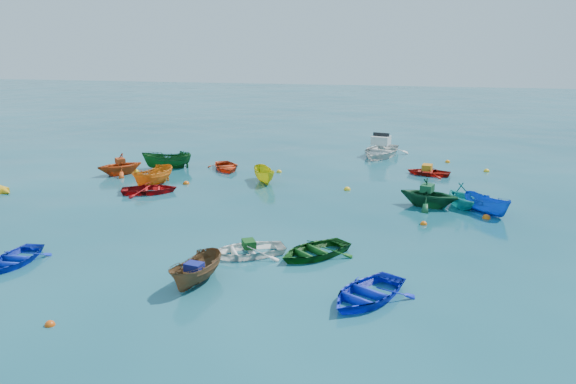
% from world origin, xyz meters
% --- Properties ---
extents(ground, '(160.00, 160.00, 0.00)m').
position_xyz_m(ground, '(0.00, 0.00, 0.00)').
color(ground, '#0A3C49').
rests_on(ground, ground).
extents(dinghy_blue_sw, '(2.17, 2.88, 0.57)m').
position_xyz_m(dinghy_blue_sw, '(-8.04, -5.54, 0.00)').
color(dinghy_blue_sw, '#0F28BC').
rests_on(dinghy_blue_sw, ground).
extents(dinghy_white_near, '(3.62, 3.29, 0.61)m').
position_xyz_m(dinghy_white_near, '(0.13, -2.90, 0.00)').
color(dinghy_white_near, white).
rests_on(dinghy_white_near, ground).
extents(sampan_brown_mid, '(1.51, 2.86, 1.05)m').
position_xyz_m(sampan_brown_mid, '(-0.76, -5.77, 0.00)').
color(sampan_brown_mid, brown).
rests_on(sampan_brown_mid, ground).
extents(dinghy_blue_se, '(3.61, 3.98, 0.68)m').
position_xyz_m(dinghy_blue_se, '(4.96, -5.74, 0.00)').
color(dinghy_blue_se, '#0F24C7').
rests_on(dinghy_blue_se, ground).
extents(dinghy_orange_w, '(3.52, 3.52, 1.41)m').
position_xyz_m(dinghy_orange_w, '(-11.25, 8.16, 0.00)').
color(dinghy_orange_w, '#C64312').
rests_on(dinghy_orange_w, ground).
extents(sampan_yellow_mid, '(2.11, 2.83, 1.03)m').
position_xyz_m(sampan_yellow_mid, '(-2.10, 8.20, 0.00)').
color(sampan_yellow_mid, gold).
rests_on(sampan_yellow_mid, ground).
extents(dinghy_green_e, '(3.65, 3.75, 0.64)m').
position_xyz_m(dinghy_green_e, '(2.68, -2.42, 0.00)').
color(dinghy_green_e, '#114A14').
rests_on(dinghy_green_e, ground).
extents(dinghy_cyan_se, '(2.94, 3.12, 1.30)m').
position_xyz_m(dinghy_cyan_se, '(8.64, 5.58, 0.00)').
color(dinghy_cyan_se, '#1BADAA').
rests_on(dinghy_cyan_se, ground).
extents(dinghy_red_nw, '(3.50, 3.05, 0.61)m').
position_xyz_m(dinghy_red_nw, '(-7.57, 4.62, 0.00)').
color(dinghy_red_nw, '#AA0E10').
rests_on(dinghy_red_nw, ground).
extents(sampan_orange_n, '(1.94, 3.25, 1.18)m').
position_xyz_m(sampan_orange_n, '(-8.03, 6.07, 0.00)').
color(sampan_orange_n, orange).
rests_on(sampan_orange_n, ground).
extents(dinghy_green_n, '(3.46, 3.19, 1.51)m').
position_xyz_m(dinghy_green_n, '(7.07, 5.27, 0.00)').
color(dinghy_green_n, '#104625').
rests_on(dinghy_green_n, ground).
extents(dinghy_red_ne, '(2.90, 2.31, 0.54)m').
position_xyz_m(dinghy_red_ne, '(7.20, 12.23, 0.00)').
color(dinghy_red_ne, '#AA170E').
rests_on(dinghy_red_ne, ground).
extents(sampan_blue_far, '(2.51, 2.65, 1.03)m').
position_xyz_m(sampan_blue_far, '(9.75, 4.72, 0.00)').
color(sampan_blue_far, blue).
rests_on(sampan_blue_far, ground).
extents(dinghy_red_far, '(3.25, 3.53, 0.60)m').
position_xyz_m(dinghy_red_far, '(-5.35, 10.83, 0.00)').
color(dinghy_red_far, red).
rests_on(dinghy_red_far, ground).
extents(sampan_green_far, '(3.30, 2.16, 1.19)m').
position_xyz_m(sampan_green_far, '(-9.14, 10.35, 0.00)').
color(sampan_green_far, '#114B1A').
rests_on(sampan_green_far, ground).
extents(motorboat_white, '(4.31, 5.29, 1.57)m').
position_xyz_m(motorboat_white, '(3.97, 17.37, 0.00)').
color(motorboat_white, silver).
rests_on(motorboat_white, ground).
extents(tarp_green_a, '(0.69, 0.75, 0.29)m').
position_xyz_m(tarp_green_a, '(0.22, -2.86, 0.45)').
color(tarp_green_a, '#124A17').
rests_on(tarp_green_a, dinghy_white_near).
extents(tarp_blue_a, '(0.65, 0.54, 0.28)m').
position_xyz_m(tarp_blue_a, '(-0.79, -5.92, 0.67)').
color(tarp_blue_a, navy).
rests_on(tarp_blue_a, sampan_brown_mid).
extents(tarp_orange_a, '(0.79, 0.79, 0.31)m').
position_xyz_m(tarp_orange_a, '(-11.22, 8.20, 0.86)').
color(tarp_orange_a, '#B23712').
rests_on(tarp_orange_a, dinghy_orange_w).
extents(tarp_green_b, '(0.73, 0.85, 0.35)m').
position_xyz_m(tarp_green_b, '(6.97, 5.30, 0.93)').
color(tarp_green_b, '#124A27').
rests_on(tarp_green_b, dinghy_green_n).
extents(tarp_orange_b, '(0.69, 0.83, 0.36)m').
position_xyz_m(tarp_orange_b, '(7.10, 12.25, 0.45)').
color(tarp_orange_b, '#C57414').
rests_on(tarp_orange_b, dinghy_red_ne).
extents(buoy_or_a, '(0.31, 0.31, 0.31)m').
position_xyz_m(buoy_or_a, '(-3.87, -9.42, 0.00)').
color(buoy_or_a, '#D64A0B').
rests_on(buoy_or_a, ground).
extents(buoy_ye_a, '(0.34, 0.34, 0.34)m').
position_xyz_m(buoy_ye_a, '(-0.93, -3.53, 0.00)').
color(buoy_ye_a, yellow).
rests_on(buoy_ye_a, ground).
extents(buoy_or_b, '(0.38, 0.38, 0.38)m').
position_xyz_m(buoy_or_b, '(9.68, 3.92, 0.00)').
color(buoy_or_b, '#CE590B').
rests_on(buoy_or_b, ground).
extents(buoy_ye_b, '(0.37, 0.37, 0.37)m').
position_xyz_m(buoy_ye_b, '(-10.60, 8.94, 0.00)').
color(buoy_ye_b, yellow).
rests_on(buoy_ye_b, ground).
extents(buoy_or_c, '(0.37, 0.37, 0.37)m').
position_xyz_m(buoy_or_c, '(-6.40, 6.84, 0.00)').
color(buoy_or_c, '#DF5A0C').
rests_on(buoy_or_c, ground).
extents(buoy_ye_c, '(0.37, 0.37, 0.37)m').
position_xyz_m(buoy_ye_c, '(2.77, 7.56, 0.00)').
color(buoy_ye_c, yellow).
rests_on(buoy_ye_c, ground).
extents(buoy_or_d, '(0.31, 0.31, 0.31)m').
position_xyz_m(buoy_or_d, '(6.82, 2.36, 0.00)').
color(buoy_or_d, '#D45B0B').
rests_on(buoy_or_d, ground).
extents(buoy_ye_d, '(0.34, 0.34, 0.34)m').
position_xyz_m(buoy_ye_d, '(-1.88, 10.85, 0.00)').
color(buoy_ye_d, gold).
rests_on(buoy_ye_d, ground).
extents(buoy_or_e, '(0.34, 0.34, 0.34)m').
position_xyz_m(buoy_or_e, '(8.53, 16.15, 0.00)').
color(buoy_or_e, orange).
rests_on(buoy_or_e, ground).
extents(buoy_ye_e, '(0.36, 0.36, 0.36)m').
position_xyz_m(buoy_ye_e, '(10.78, 13.87, 0.00)').
color(buoy_ye_e, yellow).
rests_on(buoy_ye_e, ground).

